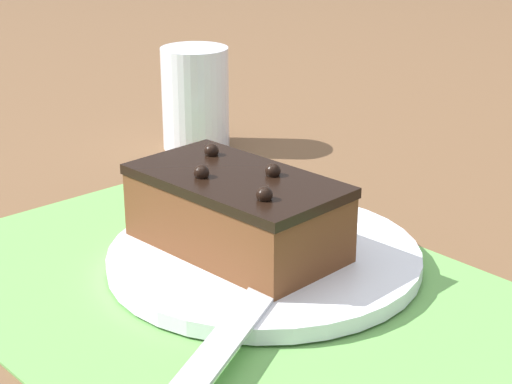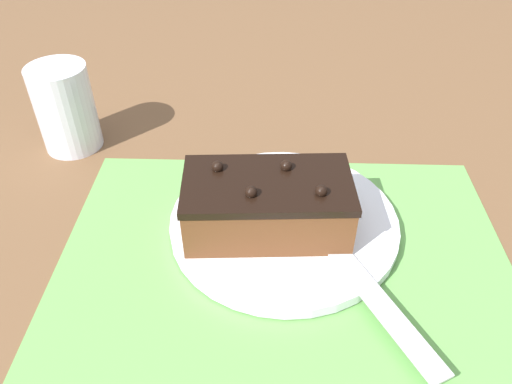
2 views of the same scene
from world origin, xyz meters
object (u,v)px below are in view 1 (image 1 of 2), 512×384
at_px(drinking_glass, 195,98).
at_px(cake_plate, 265,257).
at_px(serving_knife, 263,288).
at_px(chocolate_cake, 236,212).

bearing_deg(drinking_glass, cake_plate, 151.31).
bearing_deg(serving_knife, drinking_glass, -58.77).
distance_m(serving_knife, drinking_glass, 0.39).
relative_size(chocolate_cake, serving_knife, 0.83).
xyz_separation_m(cake_plate, chocolate_cake, (0.02, 0.01, 0.04)).
bearing_deg(chocolate_cake, cake_plate, -147.20).
relative_size(cake_plate, chocolate_cake, 1.41).
relative_size(cake_plate, serving_knife, 1.16).
distance_m(chocolate_cake, drinking_glass, 0.31).
xyz_separation_m(chocolate_cake, serving_knife, (-0.07, 0.04, -0.03)).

